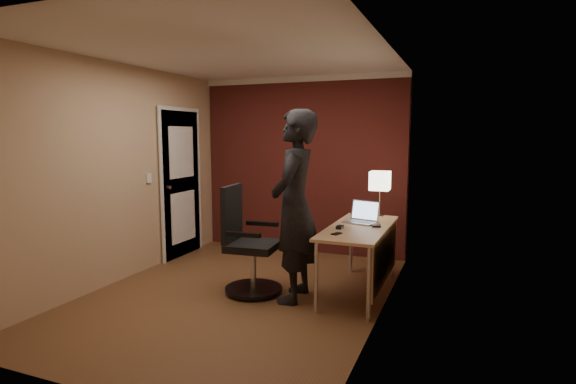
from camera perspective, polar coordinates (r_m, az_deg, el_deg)
The scene contains 9 objects.
room at distance 6.16m, azimuth -1.98°, elevation 4.31°, with size 4.00×4.00×4.00m.
desk at distance 4.82m, azimuth 9.87°, elevation -5.87°, with size 0.60×1.50×0.73m.
desk_lamp at distance 5.36m, azimuth 11.60°, elevation 1.33°, with size 0.22×0.22×0.54m.
laptop at distance 5.03m, azimuth 9.45°, elevation -3.07°, with size 0.38×0.33×0.23m.
mouse at distance 4.66m, azimuth 6.59°, elevation -4.46°, with size 0.06×0.10×0.03m, color black.
phone at distance 4.40m, azimuth 6.17°, elevation -5.29°, with size 0.06×0.12×0.01m, color black.
wallet at distance 4.82m, azimuth 11.15°, elevation -4.20°, with size 0.09×0.11×0.02m, color black.
office_chair at distance 4.85m, azimuth -5.24°, elevation -6.96°, with size 0.61×0.66×1.13m.
person at distance 4.54m, azimuth 0.84°, elevation -1.82°, with size 0.71×0.47×1.94m, color black.
Camera 1 is at (2.20, -4.10, 1.69)m, focal length 28.00 mm.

